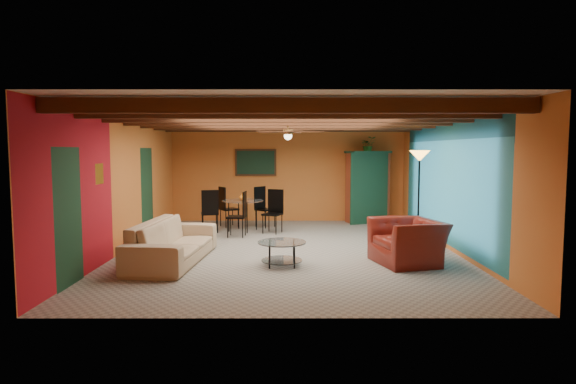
{
  "coord_description": "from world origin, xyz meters",
  "views": [
    {
      "loc": [
        -0.01,
        -9.66,
        2.01
      ],
      "look_at": [
        0.0,
        0.2,
        1.15
      ],
      "focal_mm": 30.34,
      "sensor_mm": 36.0,
      "label": 1
    }
  ],
  "objects_px": {
    "floor_lamp": "(419,199)",
    "vase": "(242,185)",
    "potted_plant": "(368,145)",
    "sofa": "(173,241)",
    "armchair": "(408,242)",
    "coffee_table": "(282,253)",
    "dining_table": "(243,210)",
    "armoire": "(368,188)"
  },
  "relations": [
    {
      "from": "armoire",
      "to": "vase",
      "type": "xyz_separation_m",
      "value": [
        -3.32,
        -1.43,
        0.19
      ]
    },
    {
      "from": "armoire",
      "to": "potted_plant",
      "type": "relative_size",
      "value": 4.27
    },
    {
      "from": "floor_lamp",
      "to": "vase",
      "type": "distance_m",
      "value": 4.33
    },
    {
      "from": "coffee_table",
      "to": "vase",
      "type": "height_order",
      "value": "vase"
    },
    {
      "from": "floor_lamp",
      "to": "vase",
      "type": "relative_size",
      "value": 10.8
    },
    {
      "from": "floor_lamp",
      "to": "potted_plant",
      "type": "height_order",
      "value": "potted_plant"
    },
    {
      "from": "sofa",
      "to": "floor_lamp",
      "type": "height_order",
      "value": "floor_lamp"
    },
    {
      "from": "coffee_table",
      "to": "potted_plant",
      "type": "relative_size",
      "value": 1.88
    },
    {
      "from": "dining_table",
      "to": "vase",
      "type": "xyz_separation_m",
      "value": [
        0.0,
        0.0,
        0.62
      ]
    },
    {
      "from": "sofa",
      "to": "dining_table",
      "type": "height_order",
      "value": "dining_table"
    },
    {
      "from": "sofa",
      "to": "dining_table",
      "type": "relative_size",
      "value": 1.25
    },
    {
      "from": "dining_table",
      "to": "armoire",
      "type": "height_order",
      "value": "armoire"
    },
    {
      "from": "armchair",
      "to": "dining_table",
      "type": "relative_size",
      "value": 0.59
    },
    {
      "from": "sofa",
      "to": "armchair",
      "type": "height_order",
      "value": "armchair"
    },
    {
      "from": "coffee_table",
      "to": "dining_table",
      "type": "bearing_deg",
      "value": 105.59
    },
    {
      "from": "armchair",
      "to": "armoire",
      "type": "bearing_deg",
      "value": 164.29
    },
    {
      "from": "dining_table",
      "to": "vase",
      "type": "height_order",
      "value": "vase"
    },
    {
      "from": "potted_plant",
      "to": "dining_table",
      "type": "bearing_deg",
      "value": -156.74
    },
    {
      "from": "dining_table",
      "to": "potted_plant",
      "type": "relative_size",
      "value": 4.54
    },
    {
      "from": "armchair",
      "to": "potted_plant",
      "type": "xyz_separation_m",
      "value": [
        0.09,
        4.89,
        1.75
      ]
    },
    {
      "from": "floor_lamp",
      "to": "potted_plant",
      "type": "distance_m",
      "value": 3.76
    },
    {
      "from": "potted_plant",
      "to": "vase",
      "type": "bearing_deg",
      "value": -156.74
    },
    {
      "from": "potted_plant",
      "to": "vase",
      "type": "relative_size",
      "value": 2.42
    },
    {
      "from": "vase",
      "to": "floor_lamp",
      "type": "bearing_deg",
      "value": -29.5
    },
    {
      "from": "sofa",
      "to": "armchair",
      "type": "distance_m",
      "value": 4.18
    },
    {
      "from": "armchair",
      "to": "armoire",
      "type": "relative_size",
      "value": 0.63
    },
    {
      "from": "sofa",
      "to": "floor_lamp",
      "type": "bearing_deg",
      "value": -70.87
    },
    {
      "from": "armchair",
      "to": "floor_lamp",
      "type": "relative_size",
      "value": 0.6
    },
    {
      "from": "vase",
      "to": "armoire",
      "type": "bearing_deg",
      "value": 23.26
    },
    {
      "from": "armchair",
      "to": "vase",
      "type": "distance_m",
      "value": 4.8
    },
    {
      "from": "coffee_table",
      "to": "vase",
      "type": "xyz_separation_m",
      "value": [
        -1.01,
        3.62,
        0.94
      ]
    },
    {
      "from": "dining_table",
      "to": "armoire",
      "type": "relative_size",
      "value": 1.06
    },
    {
      "from": "vase",
      "to": "coffee_table",
      "type": "bearing_deg",
      "value": -74.41
    },
    {
      "from": "potted_plant",
      "to": "vase",
      "type": "distance_m",
      "value": 3.75
    },
    {
      "from": "armoire",
      "to": "potted_plant",
      "type": "xyz_separation_m",
      "value": [
        0.0,
        0.0,
        1.18
      ]
    },
    {
      "from": "armchair",
      "to": "coffee_table",
      "type": "relative_size",
      "value": 1.42
    },
    {
      "from": "sofa",
      "to": "dining_table",
      "type": "xyz_separation_m",
      "value": [
        0.94,
        3.34,
        0.16
      ]
    },
    {
      "from": "coffee_table",
      "to": "sofa",
      "type": "bearing_deg",
      "value": 171.66
    },
    {
      "from": "coffee_table",
      "to": "floor_lamp",
      "type": "distance_m",
      "value": 3.23
    },
    {
      "from": "sofa",
      "to": "coffee_table",
      "type": "relative_size",
      "value": 3.03
    },
    {
      "from": "armchair",
      "to": "armoire",
      "type": "distance_m",
      "value": 4.92
    },
    {
      "from": "armoire",
      "to": "potted_plant",
      "type": "distance_m",
      "value": 1.18
    }
  ]
}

